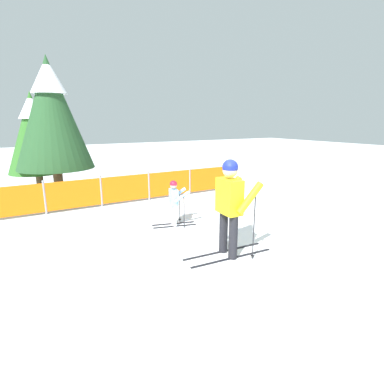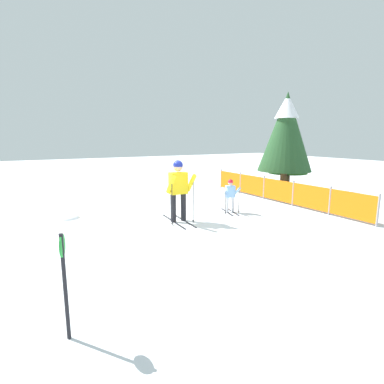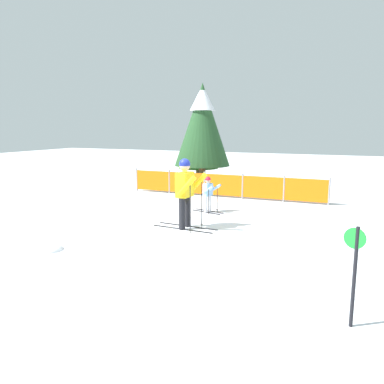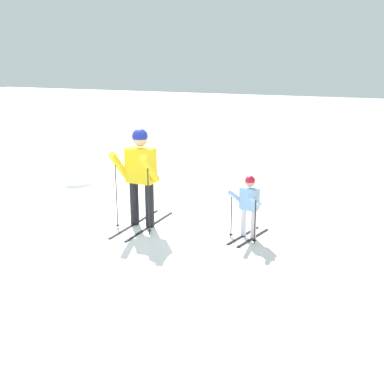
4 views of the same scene
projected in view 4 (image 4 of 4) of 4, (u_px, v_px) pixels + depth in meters
ground_plane at (132, 225)px, 9.18m from camera, size 60.00×60.00×0.00m
skier_adult at (140, 169)px, 8.82m from camera, size 1.77×0.80×1.85m
skier_child at (249, 202)px, 8.35m from camera, size 1.09×0.57×1.13m
snow_mound at (78, 185)px, 11.95m from camera, size 0.72×0.61×0.29m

